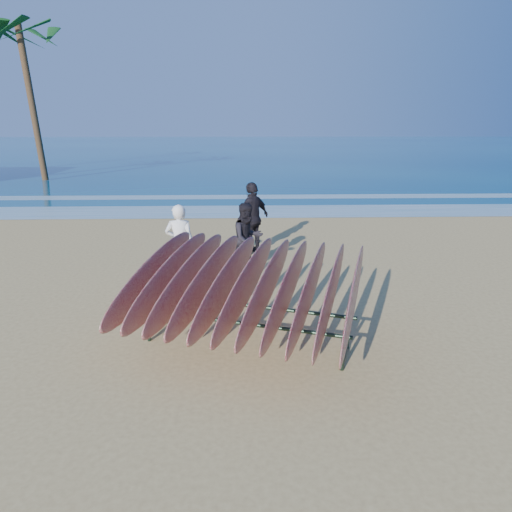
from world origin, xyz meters
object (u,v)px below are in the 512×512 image
object	(u,v)px
person_white	(180,243)
person_dark_a	(247,239)
palm_mid	(23,36)
surfboard_rack	(246,286)
person_dark_b	(253,218)

from	to	relation	value
person_white	person_dark_a	world-z (taller)	person_white
person_dark_a	palm_mid	xyz separation A→B (m)	(-11.52, 16.90, 6.79)
surfboard_rack	person_dark_a	size ratio (longest dim) A/B	2.50
person_dark_a	palm_mid	size ratio (longest dim) A/B	0.19
person_white	person_dark_a	xyz separation A→B (m)	(1.42, 0.49, -0.03)
surfboard_rack	person_white	xyz separation A→B (m)	(-1.35, 2.94, -0.12)
surfboard_rack	person_white	size ratio (longest dim) A/B	2.40
person_white	palm_mid	bearing A→B (deg)	-58.53
person_white	surfboard_rack	bearing A→B (deg)	115.90
person_dark_b	person_dark_a	bearing A→B (deg)	39.53
palm_mid	person_dark_b	bearing A→B (deg)	-52.54
person_dark_a	person_white	bearing A→B (deg)	166.79
person_white	person_dark_b	size ratio (longest dim) A/B	0.91
person_white	person_dark_a	distance (m)	1.50
person_white	person_dark_b	world-z (taller)	person_dark_b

